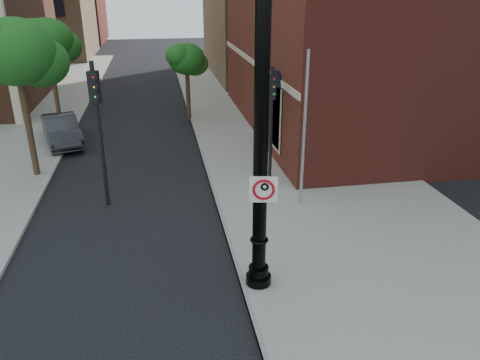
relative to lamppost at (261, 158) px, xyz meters
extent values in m
plane|color=black|center=(-2.45, -0.66, -3.42)|extent=(120.00, 120.00, 0.00)
cube|color=gray|center=(3.55, 9.34, -3.36)|extent=(8.00, 60.00, 0.12)
cube|color=gray|center=(-0.40, 9.34, -3.35)|extent=(0.10, 60.00, 0.14)
cube|color=maroon|center=(13.55, 13.34, 2.58)|extent=(22.00, 16.00, 12.00)
cube|color=black|center=(2.51, 8.34, -1.42)|extent=(0.08, 1.40, 2.40)
cube|color=beige|center=(2.52, 13.34, 0.08)|extent=(0.06, 16.00, 0.25)
cube|color=maroon|center=(-14.45, 57.34, 1.58)|extent=(12.00, 12.00, 10.00)
cylinder|color=black|center=(0.00, 0.00, -3.25)|extent=(0.63, 0.63, 0.34)
cylinder|color=black|center=(0.00, 0.00, -2.97)|extent=(0.49, 0.49, 0.28)
cylinder|color=black|center=(0.00, 0.00, 0.16)|extent=(0.34, 0.34, 6.49)
torus|color=black|center=(0.00, 0.00, -2.08)|extent=(0.45, 0.45, 0.07)
cube|color=white|center=(0.03, -0.18, -0.68)|extent=(0.63, 0.14, 0.64)
cube|color=black|center=(0.03, -0.18, -0.39)|extent=(0.63, 0.12, 0.05)
cube|color=black|center=(0.03, -0.18, -0.97)|extent=(0.63, 0.12, 0.05)
cube|color=black|center=(-0.25, -0.13, -0.68)|extent=(0.05, 0.02, 0.64)
cube|color=black|center=(0.32, -0.24, -0.68)|extent=(0.05, 0.02, 0.64)
torus|color=red|center=(0.03, -0.18, -0.68)|extent=(0.51, 0.16, 0.51)
cube|color=red|center=(0.03, -0.18, -0.68)|extent=(0.36, 0.07, 0.36)
cube|color=black|center=(-0.02, -0.17, -0.68)|extent=(0.06, 0.02, 0.30)
torus|color=black|center=(0.06, -0.19, -0.61)|extent=(0.20, 0.09, 0.20)
cylinder|color=black|center=(0.03, -0.18, -0.40)|extent=(0.03, 0.03, 0.03)
imported|color=#2A2A2F|center=(-6.69, 12.71, -2.74)|extent=(2.55, 4.36, 1.36)
cylinder|color=black|center=(-4.08, 5.54, -1.00)|extent=(0.14, 0.14, 4.84)
cube|color=black|center=(-4.08, 5.54, 0.62)|extent=(0.37, 0.36, 1.01)
sphere|color=#E50505|center=(-4.03, 5.39, 0.97)|extent=(0.18, 0.18, 0.18)
sphere|color=#FF8C00|center=(-4.03, 5.39, 0.67)|extent=(0.18, 0.18, 0.18)
sphere|color=#00E519|center=(-4.03, 5.39, 0.36)|extent=(0.18, 0.18, 0.18)
cylinder|color=black|center=(1.92, 6.77, -1.26)|extent=(0.13, 0.13, 4.31)
cube|color=black|center=(1.92, 6.77, 0.17)|extent=(0.33, 0.31, 0.90)
sphere|color=#E50505|center=(1.96, 6.63, 0.49)|extent=(0.16, 0.16, 0.16)
sphere|color=#FF8C00|center=(1.96, 6.63, 0.22)|extent=(0.16, 0.16, 0.16)
sphere|color=#00E519|center=(1.96, 6.63, -0.05)|extent=(0.16, 0.16, 0.16)
cylinder|color=#999999|center=(2.35, 4.17, -0.81)|extent=(0.10, 0.10, 5.21)
cylinder|color=#382516|center=(-7.01, 8.62, -1.19)|extent=(0.24, 0.24, 4.46)
ellipsoid|color=#155115|center=(-7.01, 8.62, 1.36)|extent=(2.80, 2.80, 2.38)
ellipsoid|color=#155115|center=(-6.38, 9.13, 0.91)|extent=(2.17, 2.17, 1.84)
cylinder|color=#382516|center=(-7.48, 16.59, -1.38)|extent=(0.24, 0.24, 4.09)
ellipsoid|color=#155115|center=(-7.48, 16.59, 0.96)|extent=(2.57, 2.57, 2.19)
ellipsoid|color=#155115|center=(-6.90, 17.05, 0.55)|extent=(1.99, 1.99, 1.69)
ellipsoid|color=#155115|center=(-8.01, 16.24, 1.25)|extent=(1.87, 1.87, 1.59)
cylinder|color=#382516|center=(-0.49, 15.98, -1.87)|extent=(0.24, 0.24, 3.10)
ellipsoid|color=#155115|center=(-0.49, 15.98, -0.09)|extent=(1.95, 1.95, 1.66)
ellipsoid|color=#155115|center=(-0.05, 16.33, -0.41)|extent=(1.51, 1.51, 1.28)
ellipsoid|color=#155115|center=(-0.89, 15.71, 0.13)|extent=(1.42, 1.42, 1.21)
camera|label=1|loc=(-2.17, -9.53, 3.57)|focal=35.00mm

